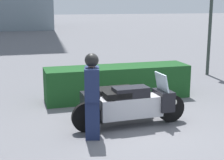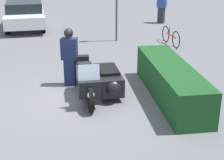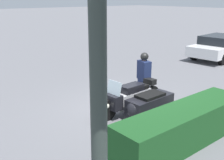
# 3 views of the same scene
# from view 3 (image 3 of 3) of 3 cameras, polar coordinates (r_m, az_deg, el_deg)

# --- Properties ---
(ground_plane) EXTENTS (160.00, 160.00, 0.00)m
(ground_plane) POSITION_cam_3_polar(r_m,az_deg,el_deg) (9.06, 3.42, -6.21)
(ground_plane) COLOR slate
(police_motorcycle) EXTENTS (2.62, 1.23, 1.15)m
(police_motorcycle) POSITION_cam_3_polar(r_m,az_deg,el_deg) (8.58, 5.51, -4.27)
(police_motorcycle) COLOR black
(police_motorcycle) RESTS_ON ground
(officer_rider) EXTENTS (0.38, 0.52, 1.72)m
(officer_rider) POSITION_cam_3_polar(r_m,az_deg,el_deg) (9.60, 6.48, 0.79)
(officer_rider) COLOR #192347
(officer_rider) RESTS_ON ground
(hedge_bush_curbside) EXTENTS (4.08, 0.97, 0.93)m
(hedge_bush_curbside) POSITION_cam_3_polar(r_m,az_deg,el_deg) (7.17, 14.36, -9.07)
(hedge_bush_curbside) COLOR #19471E
(hedge_bush_curbside) RESTS_ON ground
(twin_lamp_post) EXTENTS (0.43, 1.38, 4.23)m
(twin_lamp_post) POSITION_cam_3_polar(r_m,az_deg,el_deg) (1.80, -3.03, 15.58)
(twin_lamp_post) COLOR #2D3833
(twin_lamp_post) RESTS_ON ground
(parked_car_background) EXTENTS (4.58, 2.24, 1.36)m
(parked_car_background) POSITION_cam_3_polar(r_m,az_deg,el_deg) (17.56, 21.13, 6.40)
(parked_car_background) COLOR silver
(parked_car_background) RESTS_ON ground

